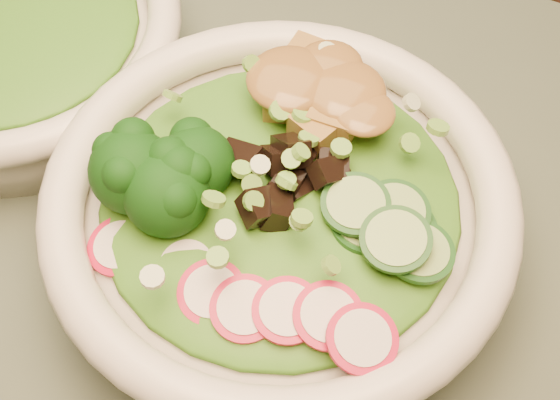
% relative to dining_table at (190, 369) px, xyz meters
% --- Properties ---
extents(dining_table, '(1.20, 0.80, 0.75)m').
position_rel_dining_table_xyz_m(dining_table, '(0.00, 0.00, 0.00)').
color(dining_table, black).
rests_on(dining_table, ground).
extents(salad_bowl, '(0.30, 0.30, 0.08)m').
position_rel_dining_table_xyz_m(salad_bowl, '(0.04, 0.07, 0.16)').
color(salad_bowl, silver).
rests_on(salad_bowl, dining_table).
extents(side_bowl, '(0.26, 0.26, 0.07)m').
position_rel_dining_table_xyz_m(side_bowl, '(-0.21, 0.12, 0.15)').
color(side_bowl, silver).
rests_on(side_bowl, dining_table).
extents(lettuce_bed, '(0.23, 0.23, 0.03)m').
position_rel_dining_table_xyz_m(lettuce_bed, '(0.04, 0.07, 0.18)').
color(lettuce_bed, '#246114').
rests_on(lettuce_bed, salad_bowl).
extents(side_lettuce, '(0.18, 0.18, 0.02)m').
position_rel_dining_table_xyz_m(side_lettuce, '(-0.21, 0.12, 0.17)').
color(side_lettuce, '#246114').
rests_on(side_lettuce, side_bowl).
extents(broccoli_florets, '(0.09, 0.08, 0.05)m').
position_rel_dining_table_xyz_m(broccoli_florets, '(-0.02, 0.05, 0.20)').
color(broccoli_florets, black).
rests_on(broccoli_florets, salad_bowl).
extents(radish_slices, '(0.12, 0.04, 0.02)m').
position_rel_dining_table_xyz_m(radish_slices, '(0.06, -0.00, 0.19)').
color(radish_slices, '#B40D30').
rests_on(radish_slices, salad_bowl).
extents(cucumber_slices, '(0.08, 0.08, 0.04)m').
position_rel_dining_table_xyz_m(cucumber_slices, '(0.12, 0.08, 0.19)').
color(cucumber_slices, '#8AB564').
rests_on(cucumber_slices, salad_bowl).
extents(mushroom_heap, '(0.08, 0.08, 0.04)m').
position_rel_dining_table_xyz_m(mushroom_heap, '(0.04, 0.08, 0.20)').
color(mushroom_heap, black).
rests_on(mushroom_heap, salad_bowl).
extents(tofu_cubes, '(0.10, 0.07, 0.04)m').
position_rel_dining_table_xyz_m(tofu_cubes, '(0.03, 0.14, 0.19)').
color(tofu_cubes, olive).
rests_on(tofu_cubes, salad_bowl).
extents(peanut_sauce, '(0.08, 0.06, 0.02)m').
position_rel_dining_table_xyz_m(peanut_sauce, '(0.03, 0.14, 0.21)').
color(peanut_sauce, brown).
rests_on(peanut_sauce, tofu_cubes).
extents(scallion_garnish, '(0.21, 0.21, 0.03)m').
position_rel_dining_table_xyz_m(scallion_garnish, '(0.04, 0.07, 0.21)').
color(scallion_garnish, '#69A43A').
rests_on(scallion_garnish, salad_bowl).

